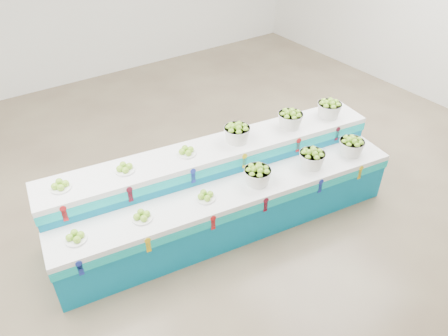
{
  "coord_description": "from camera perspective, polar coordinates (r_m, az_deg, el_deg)",
  "views": [
    {
      "loc": [
        -2.83,
        -3.95,
        4.02
      ],
      "look_at": [
        -0.42,
        -0.45,
        0.87
      ],
      "focal_mm": 34.05,
      "sensor_mm": 36.0,
      "label": 1
    }
  ],
  "objects": [
    {
      "name": "ground",
      "position": [
        6.31,
        0.86,
        -3.08
      ],
      "size": [
        10.0,
        10.0,
        0.0
      ],
      "primitive_type": "plane",
      "color": "brown",
      "rests_on": "ground"
    },
    {
      "name": "display_stand",
      "position": [
        5.52,
        0.0,
        -3.01
      ],
      "size": [
        4.61,
        1.78,
        1.02
      ],
      "primitive_type": null,
      "rotation": [
        0.0,
        0.0,
        -0.14
      ],
      "color": "#0777A3",
      "rests_on": "ground"
    },
    {
      "name": "plate_lower_left",
      "position": [
        4.8,
        -19.35,
        -8.69
      ],
      "size": [
        0.27,
        0.27,
        0.1
      ],
      "primitive_type": "cylinder",
      "rotation": [
        0.0,
        0.0,
        -0.14
      ],
      "color": "white",
      "rests_on": "display_stand"
    },
    {
      "name": "plate_lower_mid",
      "position": [
        4.86,
        -10.97,
        -6.3
      ],
      "size": [
        0.27,
        0.27,
        0.1
      ],
      "primitive_type": "cylinder",
      "rotation": [
        0.0,
        0.0,
        -0.14
      ],
      "color": "white",
      "rests_on": "display_stand"
    },
    {
      "name": "plate_lower_right",
      "position": [
        5.03,
        -2.49,
        -3.73
      ],
      "size": [
        0.27,
        0.27,
        0.1
      ],
      "primitive_type": "cylinder",
      "rotation": [
        0.0,
        0.0,
        -0.14
      ],
      "color": "white",
      "rests_on": "display_stand"
    },
    {
      "name": "basket_lower_left",
      "position": [
        5.24,
        4.52,
        -0.91
      ],
      "size": [
        0.39,
        0.39,
        0.25
      ],
      "primitive_type": null,
      "rotation": [
        0.0,
        0.0,
        -0.14
      ],
      "color": "silver",
      "rests_on": "display_stand"
    },
    {
      "name": "basket_lower_mid",
      "position": [
        5.64,
        11.72,
        1.34
      ],
      "size": [
        0.39,
        0.39,
        0.25
      ],
      "primitive_type": null,
      "rotation": [
        0.0,
        0.0,
        -0.14
      ],
      "color": "silver",
      "rests_on": "display_stand"
    },
    {
      "name": "basket_lower_right",
      "position": [
        6.01,
        16.74,
        2.89
      ],
      "size": [
        0.39,
        0.39,
        0.25
      ],
      "primitive_type": null,
      "rotation": [
        0.0,
        0.0,
        -0.14
      ],
      "color": "silver",
      "rests_on": "display_stand"
    },
    {
      "name": "plate_upper_left",
      "position": [
        5.05,
        -21.15,
        -2.13
      ],
      "size": [
        0.27,
        0.27,
        0.1
      ],
      "primitive_type": "cylinder",
      "rotation": [
        0.0,
        0.0,
        -0.14
      ],
      "color": "white",
      "rests_on": "display_stand"
    },
    {
      "name": "plate_upper_mid",
      "position": [
        5.1,
        -13.22,
        0.05
      ],
      "size": [
        0.27,
        0.27,
        0.1
      ],
      "primitive_type": "cylinder",
      "rotation": [
        0.0,
        0.0,
        -0.14
      ],
      "color": "white",
      "rests_on": "display_stand"
    },
    {
      "name": "plate_upper_right",
      "position": [
        5.27,
        -5.06,
        2.29
      ],
      "size": [
        0.27,
        0.27,
        0.1
      ],
      "primitive_type": "cylinder",
      "rotation": [
        0.0,
        0.0,
        -0.14
      ],
      "color": "white",
      "rests_on": "display_stand"
    },
    {
      "name": "basket_upper_left",
      "position": [
        5.47,
        1.75,
        4.77
      ],
      "size": [
        0.39,
        0.39,
        0.25
      ],
      "primitive_type": null,
      "rotation": [
        0.0,
        0.0,
        -0.14
      ],
      "color": "silver",
      "rests_on": "display_stand"
    },
    {
      "name": "basket_upper_mid",
      "position": [
        5.85,
        8.89,
        6.57
      ],
      "size": [
        0.39,
        0.39,
        0.25
      ],
      "primitive_type": null,
      "rotation": [
        0.0,
        0.0,
        -0.14
      ],
      "color": "silver",
      "rests_on": "display_stand"
    },
    {
      "name": "basket_upper_right",
      "position": [
        6.21,
        13.94,
        7.79
      ],
      "size": [
        0.39,
        0.39,
        0.25
      ],
      "primitive_type": null,
      "rotation": [
        0.0,
        0.0,
        -0.14
      ],
      "color": "silver",
      "rests_on": "display_stand"
    }
  ]
}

